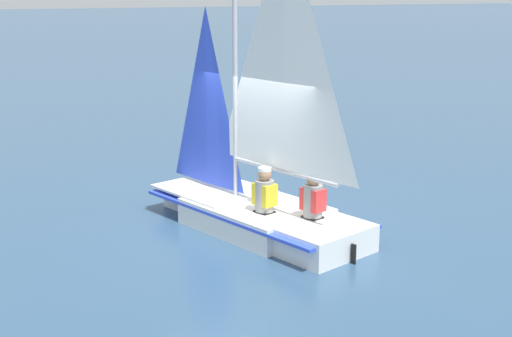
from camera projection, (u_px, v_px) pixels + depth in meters
name	position (u px, v px, depth m)	size (l,w,h in m)	color
ground_plane	(256.00, 228.00, 11.87)	(260.00, 260.00, 0.00)	#2D4C6B
sailboat_main	(258.00, 188.00, 11.66)	(4.31, 2.66, 5.10)	white
sailor_helm	(265.00, 200.00, 11.27)	(0.40, 0.37, 1.16)	black
sailor_crew	(313.00, 206.00, 11.00)	(0.40, 0.37, 1.16)	black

